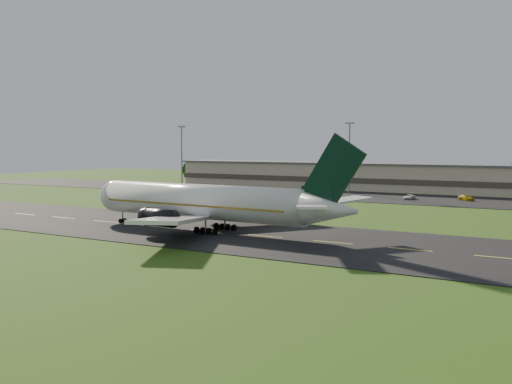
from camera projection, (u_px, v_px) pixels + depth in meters
The scene contains 12 objects.
ground at pixel (153, 226), 97.44m from camera, with size 360.00×360.00×0.00m, color #2C4C13.
taxiway at pixel (153, 226), 97.44m from camera, with size 220.00×30.00×0.10m, color black.
apron at pixel (322, 195), 159.55m from camera, with size 260.00×30.00×0.10m, color black.
airliner at pixel (205, 203), 91.62m from camera, with size 51.29×42.15×15.57m.
terminal at pixel (372, 177), 176.89m from camera, with size 145.00×16.00×8.40m.
light_mast_west at pixel (182, 148), 192.85m from camera, with size 2.40×1.20×20.35m.
light_mast_centre at pixel (349, 149), 162.91m from camera, with size 2.40×1.20×20.35m.
tree_line at pixel (497, 176), 168.05m from camera, with size 191.09×9.23×10.44m.
service_vehicle_a at pixel (222, 187), 179.44m from camera, with size 1.69×4.20×1.43m, color orange.
service_vehicle_b at pixel (249, 189), 171.68m from camera, with size 1.51×4.34×1.43m, color maroon.
service_vehicle_c at pixel (409, 197), 145.39m from camera, with size 2.01×4.36×1.21m, color white.
service_vehicle_d at pixel (466, 198), 141.97m from camera, with size 1.88×4.63×1.34m, color #C5A00B.
Camera 1 is at (63.67, -74.80, 13.91)m, focal length 40.00 mm.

